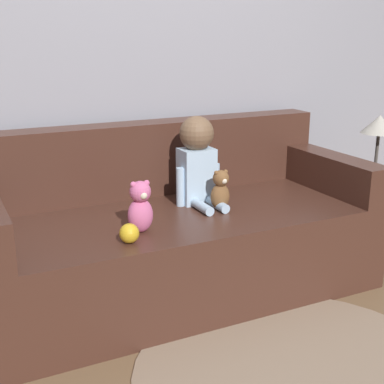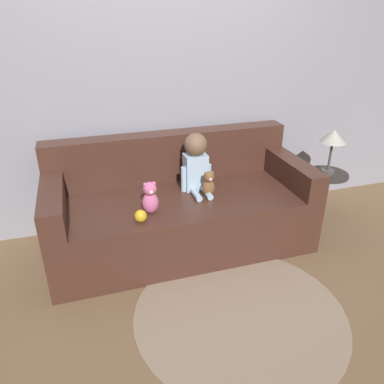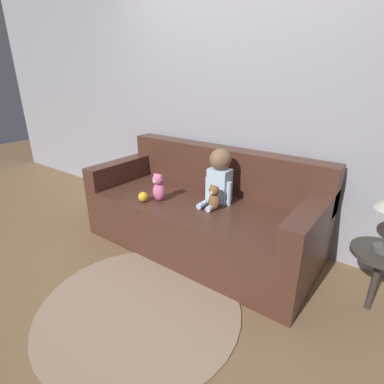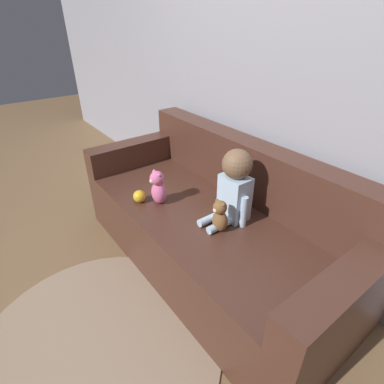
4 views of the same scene
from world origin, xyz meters
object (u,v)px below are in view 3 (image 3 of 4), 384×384
at_px(teddy_bear_brown, 214,198).
at_px(plush_toy_side, 159,187).
at_px(couch, 203,214).
at_px(toy_ball, 143,197).
at_px(person_baby, 219,177).

relative_size(teddy_bear_brown, plush_toy_side, 0.86).
relative_size(couch, toy_ball, 23.39).
bearing_deg(teddy_bear_brown, person_baby, 109.11).
height_order(teddy_bear_brown, plush_toy_side, plush_toy_side).
xyz_separation_m(couch, teddy_bear_brown, (0.20, -0.13, 0.25)).
bearing_deg(person_baby, plush_toy_side, -146.67).
bearing_deg(toy_ball, couch, 43.96).
relative_size(couch, teddy_bear_brown, 9.73).
bearing_deg(plush_toy_side, toy_ball, -132.30).
distance_m(teddy_bear_brown, toy_ball, 0.62).
relative_size(person_baby, toy_ball, 5.32).
height_order(couch, toy_ball, couch).
bearing_deg(teddy_bear_brown, toy_ball, -158.40).
relative_size(teddy_bear_brown, toy_ball, 2.40).
height_order(plush_toy_side, toy_ball, plush_toy_side).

